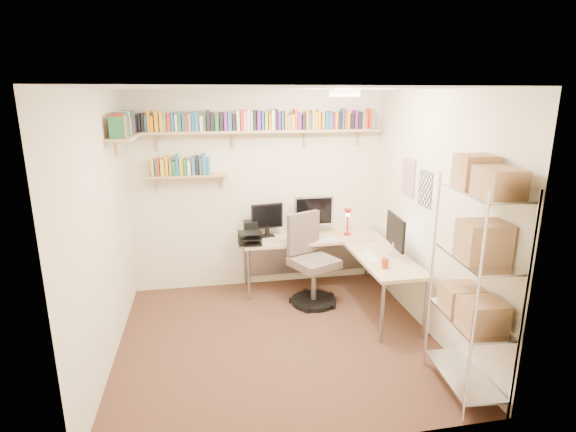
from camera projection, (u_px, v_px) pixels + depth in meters
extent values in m
plane|color=#49301F|center=(278.00, 339.00, 4.65)|extent=(3.20, 3.20, 0.00)
cube|color=beige|center=(258.00, 191.00, 5.74)|extent=(3.20, 0.04, 2.50)
cube|color=beige|center=(102.00, 232.00, 4.03)|extent=(0.04, 3.00, 2.50)
cube|color=beige|center=(431.00, 215.00, 4.60)|extent=(0.04, 3.00, 2.50)
cube|color=beige|center=(314.00, 287.00, 2.90)|extent=(3.20, 0.04, 2.50)
cube|color=silver|center=(276.00, 89.00, 3.99)|extent=(3.20, 3.00, 0.04)
cube|color=silver|center=(408.00, 177.00, 5.05)|extent=(0.01, 0.30, 0.42)
cube|color=silver|center=(425.00, 189.00, 4.68)|extent=(0.01, 0.28, 0.38)
cylinder|color=#FFEAC6|center=(345.00, 93.00, 4.32)|extent=(0.30, 0.30, 0.06)
cube|color=tan|center=(258.00, 131.00, 5.42)|extent=(3.05, 0.25, 0.03)
cube|color=tan|center=(125.00, 136.00, 4.76)|extent=(0.25, 1.00, 0.03)
cube|color=tan|center=(189.00, 176.00, 5.43)|extent=(0.95, 0.20, 0.02)
cube|color=tan|center=(157.00, 138.00, 5.29)|extent=(0.03, 0.20, 0.20)
cube|color=tan|center=(233.00, 137.00, 5.45)|extent=(0.03, 0.20, 0.20)
cube|color=tan|center=(305.00, 136.00, 5.61)|extent=(0.03, 0.20, 0.20)
cube|color=tan|center=(359.00, 135.00, 5.73)|extent=(0.03, 0.20, 0.20)
cube|color=white|center=(131.00, 122.00, 5.13)|extent=(0.03, 0.11, 0.23)
cube|color=black|center=(136.00, 123.00, 5.14)|extent=(0.04, 0.15, 0.19)
cube|color=black|center=(140.00, 123.00, 5.15)|extent=(0.02, 0.13, 0.21)
cube|color=black|center=(143.00, 122.00, 5.15)|extent=(0.03, 0.13, 0.21)
cube|color=#2B6483|center=(146.00, 123.00, 5.16)|extent=(0.03, 0.11, 0.19)
cube|color=orange|center=(149.00, 121.00, 5.16)|extent=(0.03, 0.13, 0.23)
cube|color=orange|center=(152.00, 124.00, 5.18)|extent=(0.03, 0.11, 0.18)
cube|color=orange|center=(156.00, 121.00, 5.18)|extent=(0.04, 0.13, 0.24)
cube|color=gold|center=(161.00, 122.00, 5.19)|extent=(0.03, 0.13, 0.22)
cube|color=gray|center=(165.00, 121.00, 5.20)|extent=(0.04, 0.11, 0.23)
cube|color=red|center=(169.00, 123.00, 5.21)|extent=(0.04, 0.14, 0.20)
cube|color=#1E5C9E|center=(172.00, 122.00, 5.21)|extent=(0.03, 0.15, 0.21)
cube|color=white|center=(176.00, 123.00, 5.22)|extent=(0.03, 0.12, 0.19)
cube|color=#23693A|center=(180.00, 121.00, 5.23)|extent=(0.04, 0.14, 0.22)
cube|color=#1E5C9E|center=(183.00, 122.00, 5.24)|extent=(0.02, 0.14, 0.20)
cube|color=red|center=(186.00, 123.00, 5.24)|extent=(0.03, 0.13, 0.18)
cube|color=gray|center=(189.00, 122.00, 5.25)|extent=(0.04, 0.13, 0.20)
cube|color=#1E5C9E|center=(193.00, 121.00, 5.25)|extent=(0.03, 0.11, 0.23)
cube|color=#2B6483|center=(197.00, 121.00, 5.26)|extent=(0.04, 0.12, 0.22)
cube|color=white|center=(201.00, 123.00, 5.28)|extent=(0.04, 0.14, 0.17)
cube|color=#23693A|center=(204.00, 122.00, 5.28)|extent=(0.03, 0.13, 0.20)
cube|color=black|center=(208.00, 120.00, 5.28)|extent=(0.04, 0.15, 0.24)
cube|color=black|center=(212.00, 121.00, 5.29)|extent=(0.04, 0.14, 0.22)
cube|color=#23693A|center=(217.00, 123.00, 5.31)|extent=(0.04, 0.13, 0.18)
cube|color=black|center=(221.00, 121.00, 5.31)|extent=(0.04, 0.12, 0.22)
cube|color=#6D217C|center=(225.00, 121.00, 5.32)|extent=(0.04, 0.14, 0.22)
cube|color=#2B6483|center=(230.00, 121.00, 5.33)|extent=(0.04, 0.13, 0.21)
cube|color=black|center=(234.00, 122.00, 5.34)|extent=(0.04, 0.12, 0.19)
cube|color=white|center=(238.00, 121.00, 5.35)|extent=(0.03, 0.12, 0.23)
cube|color=red|center=(242.00, 120.00, 5.35)|extent=(0.04, 0.12, 0.24)
cube|color=white|center=(245.00, 121.00, 5.36)|extent=(0.03, 0.11, 0.22)
cube|color=white|center=(248.00, 120.00, 5.37)|extent=(0.03, 0.14, 0.25)
cube|color=white|center=(251.00, 120.00, 5.37)|extent=(0.02, 0.11, 0.23)
cube|color=black|center=(254.00, 120.00, 5.38)|extent=(0.04, 0.12, 0.24)
cube|color=#6D217C|center=(259.00, 120.00, 5.39)|extent=(0.04, 0.12, 0.23)
cube|color=#1E5C9E|center=(262.00, 120.00, 5.40)|extent=(0.03, 0.12, 0.23)
cube|color=gold|center=(266.00, 121.00, 5.41)|extent=(0.03, 0.12, 0.21)
cube|color=orange|center=(270.00, 122.00, 5.42)|extent=(0.03, 0.14, 0.19)
cube|color=white|center=(273.00, 120.00, 5.42)|extent=(0.04, 0.15, 0.23)
cube|color=black|center=(276.00, 119.00, 5.43)|extent=(0.03, 0.14, 0.25)
cube|color=#6D217C|center=(279.00, 121.00, 5.44)|extent=(0.03, 0.14, 0.21)
cube|color=#1E5C9E|center=(282.00, 121.00, 5.44)|extent=(0.03, 0.14, 0.22)
cube|color=orange|center=(285.00, 120.00, 5.45)|extent=(0.02, 0.15, 0.22)
cube|color=gray|center=(288.00, 123.00, 5.46)|extent=(0.04, 0.12, 0.17)
cube|color=gold|center=(292.00, 122.00, 5.47)|extent=(0.04, 0.12, 0.18)
cube|color=red|center=(295.00, 120.00, 5.47)|extent=(0.03, 0.12, 0.24)
cube|color=#6D217C|center=(299.00, 121.00, 5.48)|extent=(0.04, 0.13, 0.20)
cube|color=black|center=(303.00, 122.00, 5.49)|extent=(0.04, 0.15, 0.18)
cube|color=orange|center=(306.00, 120.00, 5.50)|extent=(0.03, 0.14, 0.22)
cube|color=#2B6483|center=(309.00, 121.00, 5.51)|extent=(0.03, 0.13, 0.20)
cube|color=gold|center=(312.00, 120.00, 5.51)|extent=(0.03, 0.14, 0.23)
cube|color=orange|center=(315.00, 121.00, 5.52)|extent=(0.04, 0.12, 0.21)
cube|color=gold|center=(319.00, 120.00, 5.52)|extent=(0.03, 0.12, 0.23)
cube|color=orange|center=(322.00, 121.00, 5.53)|extent=(0.03, 0.15, 0.21)
cube|color=#1E5C9E|center=(326.00, 121.00, 5.54)|extent=(0.04, 0.13, 0.21)
cube|color=#2B6483|center=(329.00, 120.00, 5.55)|extent=(0.03, 0.14, 0.22)
cube|color=#6D217C|center=(332.00, 122.00, 5.56)|extent=(0.03, 0.13, 0.18)
cube|color=orange|center=(335.00, 121.00, 5.56)|extent=(0.03, 0.15, 0.20)
cube|color=black|center=(338.00, 121.00, 5.57)|extent=(0.04, 0.15, 0.20)
cube|color=#1E5C9E|center=(342.00, 119.00, 5.57)|extent=(0.02, 0.13, 0.24)
cube|color=red|center=(345.00, 119.00, 5.58)|extent=(0.03, 0.12, 0.25)
cube|color=orange|center=(348.00, 120.00, 5.59)|extent=(0.04, 0.11, 0.21)
cube|color=black|center=(351.00, 121.00, 5.60)|extent=(0.04, 0.13, 0.19)
cube|color=#6D217C|center=(355.00, 119.00, 5.61)|extent=(0.03, 0.14, 0.23)
cube|color=black|center=(359.00, 120.00, 5.62)|extent=(0.04, 0.12, 0.21)
cube|color=gray|center=(363.00, 120.00, 5.63)|extent=(0.04, 0.13, 0.20)
cube|color=red|center=(365.00, 120.00, 5.63)|extent=(0.04, 0.11, 0.21)
cube|color=red|center=(369.00, 119.00, 5.64)|extent=(0.03, 0.13, 0.25)
cube|color=gray|center=(371.00, 120.00, 5.65)|extent=(0.03, 0.14, 0.21)
cube|color=#23693A|center=(116.00, 128.00, 4.31)|extent=(0.14, 0.02, 0.21)
cube|color=black|center=(117.00, 128.00, 4.35)|extent=(0.12, 0.03, 0.20)
cube|color=red|center=(118.00, 126.00, 4.37)|extent=(0.13, 0.03, 0.24)
cube|color=gold|center=(119.00, 127.00, 4.42)|extent=(0.14, 0.04, 0.22)
cube|color=white|center=(119.00, 127.00, 4.46)|extent=(0.12, 0.03, 0.20)
cube|color=#2B6483|center=(120.00, 125.00, 4.51)|extent=(0.14, 0.04, 0.25)
cube|color=orange|center=(121.00, 127.00, 4.56)|extent=(0.13, 0.04, 0.18)
cube|color=#23693A|center=(122.00, 124.00, 4.60)|extent=(0.14, 0.04, 0.24)
cube|color=#2B6483|center=(123.00, 126.00, 4.66)|extent=(0.11, 0.04, 0.20)
cube|color=#23693A|center=(124.00, 125.00, 4.70)|extent=(0.13, 0.04, 0.20)
cube|color=white|center=(124.00, 123.00, 4.74)|extent=(0.12, 0.03, 0.25)
cube|color=red|center=(125.00, 125.00, 4.80)|extent=(0.11, 0.04, 0.20)
cube|color=red|center=(126.00, 126.00, 4.84)|extent=(0.12, 0.03, 0.18)
cube|color=#23693A|center=(126.00, 122.00, 4.87)|extent=(0.13, 0.02, 0.24)
cube|color=#6D217C|center=(127.00, 125.00, 4.91)|extent=(0.15, 0.03, 0.18)
cube|color=orange|center=(127.00, 124.00, 4.95)|extent=(0.11, 0.04, 0.20)
cube|color=#6D217C|center=(128.00, 122.00, 4.98)|extent=(0.12, 0.03, 0.23)
cube|color=#23693A|center=(128.00, 122.00, 5.03)|extent=(0.12, 0.04, 0.22)
cube|color=#2B6483|center=(129.00, 121.00, 5.07)|extent=(0.14, 0.04, 0.24)
cube|color=orange|center=(130.00, 123.00, 5.12)|extent=(0.15, 0.03, 0.20)
cube|color=gold|center=(153.00, 167.00, 5.33)|extent=(0.03, 0.12, 0.21)
cube|color=#2B6483|center=(156.00, 168.00, 5.34)|extent=(0.02, 0.12, 0.19)
cube|color=red|center=(159.00, 167.00, 5.34)|extent=(0.02, 0.13, 0.21)
cube|color=gold|center=(163.00, 167.00, 5.35)|extent=(0.04, 0.15, 0.20)
cube|color=orange|center=(167.00, 166.00, 5.35)|extent=(0.04, 0.13, 0.23)
cube|color=gray|center=(171.00, 168.00, 5.37)|extent=(0.03, 0.14, 0.18)
cube|color=#23693A|center=(174.00, 168.00, 5.38)|extent=(0.04, 0.15, 0.17)
cube|color=#1E5C9E|center=(177.00, 165.00, 5.37)|extent=(0.03, 0.14, 0.25)
cube|color=gold|center=(181.00, 166.00, 5.39)|extent=(0.04, 0.11, 0.21)
cube|color=#23693A|center=(185.00, 167.00, 5.39)|extent=(0.03, 0.15, 0.20)
cube|color=white|center=(189.00, 168.00, 5.41)|extent=(0.04, 0.11, 0.17)
cube|color=#2B6483|center=(193.00, 166.00, 5.41)|extent=(0.04, 0.15, 0.22)
cube|color=black|center=(197.00, 165.00, 5.42)|extent=(0.04, 0.12, 0.23)
cube|color=#2B6483|center=(201.00, 166.00, 5.43)|extent=(0.02, 0.15, 0.20)
cube|color=#2B6483|center=(204.00, 164.00, 5.43)|extent=(0.04, 0.14, 0.25)
cube|color=#1E5C9E|center=(208.00, 166.00, 5.44)|extent=(0.03, 0.12, 0.20)
cube|color=#D6AE8B|center=(312.00, 238.00, 5.74)|extent=(1.78, 0.56, 0.04)
cube|color=#D6AE8B|center=(384.00, 260.00, 4.99)|extent=(0.56, 1.22, 0.04)
cylinder|color=gray|center=(249.00, 275.00, 5.46)|extent=(0.04, 0.04, 0.66)
cylinder|color=gray|center=(245.00, 261.00, 5.91)|extent=(0.04, 0.04, 0.66)
cylinder|color=gray|center=(367.00, 253.00, 6.21)|extent=(0.04, 0.04, 0.66)
cylinder|color=gray|center=(382.00, 313.00, 4.51)|extent=(0.04, 0.04, 0.66)
cylinder|color=gray|center=(425.00, 309.00, 4.59)|extent=(0.04, 0.04, 0.66)
cube|color=gray|center=(307.00, 254.00, 6.05)|extent=(1.69, 0.02, 0.51)
cube|color=silver|center=(314.00, 211.00, 5.77)|extent=(0.51, 0.03, 0.39)
cube|color=black|center=(314.00, 211.00, 5.75)|extent=(0.46, 0.00, 0.34)
cube|color=black|center=(267.00, 216.00, 5.67)|extent=(0.41, 0.03, 0.32)
cube|color=black|center=(395.00, 231.00, 4.98)|extent=(0.03, 0.54, 0.36)
cube|color=white|center=(394.00, 231.00, 4.97)|extent=(0.00, 0.49, 0.31)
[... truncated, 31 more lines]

